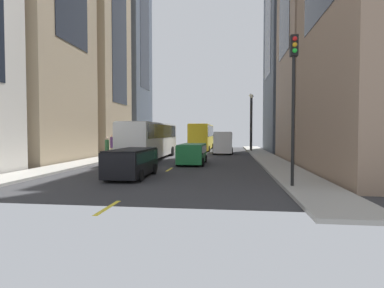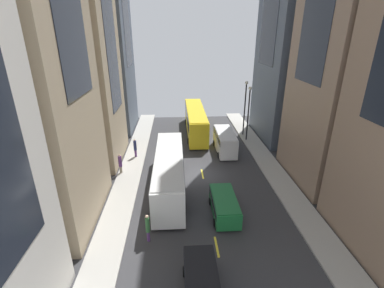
{
  "view_description": "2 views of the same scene",
  "coord_description": "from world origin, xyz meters",
  "px_view_note": "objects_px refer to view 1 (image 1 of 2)",
  "views": [
    {
      "loc": [
        3.99,
        -30.56,
        2.5
      ],
      "look_at": [
        0.03,
        1.76,
        1.26
      ],
      "focal_mm": 28.38,
      "sensor_mm": 36.0,
      "label": 1
    },
    {
      "loc": [
        -2.6,
        -25.26,
        13.84
      ],
      "look_at": [
        -0.77,
        5.22,
        1.28
      ],
      "focal_mm": 25.7,
      "sensor_mm": 36.0,
      "label": 2
    }
  ],
  "objects_px": {
    "pedestrian_walking_far": "(112,144)",
    "traffic_light_near_corner": "(294,83)",
    "delivery_van_white": "(223,141)",
    "pedestrian_crossing_mid": "(107,151)",
    "car_green_1": "(192,152)",
    "streetcar_yellow": "(202,135)",
    "pedestrian_crossing_near": "(133,142)",
    "car_black_0": "(132,161)",
    "city_bus_white": "(151,138)"
  },
  "relations": [
    {
      "from": "city_bus_white",
      "to": "pedestrian_crossing_near",
      "type": "height_order",
      "value": "city_bus_white"
    },
    {
      "from": "car_green_1",
      "to": "pedestrian_crossing_near",
      "type": "distance_m",
      "value": 14.22
    },
    {
      "from": "car_black_0",
      "to": "car_green_1",
      "type": "distance_m",
      "value": 7.76
    },
    {
      "from": "streetcar_yellow",
      "to": "pedestrian_walking_far",
      "type": "height_order",
      "value": "streetcar_yellow"
    },
    {
      "from": "car_green_1",
      "to": "pedestrian_crossing_mid",
      "type": "distance_m",
      "value": 6.48
    },
    {
      "from": "pedestrian_walking_far",
      "to": "pedestrian_crossing_mid",
      "type": "distance_m",
      "value": 10.82
    },
    {
      "from": "delivery_van_white",
      "to": "pedestrian_crossing_near",
      "type": "height_order",
      "value": "delivery_van_white"
    },
    {
      "from": "traffic_light_near_corner",
      "to": "car_black_0",
      "type": "bearing_deg",
      "value": 162.31
    },
    {
      "from": "pedestrian_crossing_near",
      "to": "streetcar_yellow",
      "type": "bearing_deg",
      "value": -69.7
    },
    {
      "from": "pedestrian_crossing_near",
      "to": "pedestrian_crossing_mid",
      "type": "height_order",
      "value": "pedestrian_crossing_near"
    },
    {
      "from": "city_bus_white",
      "to": "pedestrian_crossing_near",
      "type": "relative_size",
      "value": 5.76
    },
    {
      "from": "delivery_van_white",
      "to": "car_green_1",
      "type": "relative_size",
      "value": 1.31
    },
    {
      "from": "car_black_0",
      "to": "pedestrian_crossing_mid",
      "type": "height_order",
      "value": "pedestrian_crossing_mid"
    },
    {
      "from": "pedestrian_walking_far",
      "to": "streetcar_yellow",
      "type": "bearing_deg",
      "value": 50.34
    },
    {
      "from": "car_black_0",
      "to": "city_bus_white",
      "type": "bearing_deg",
      "value": 99.48
    },
    {
      "from": "streetcar_yellow",
      "to": "pedestrian_crossing_mid",
      "type": "relative_size",
      "value": 6.1
    },
    {
      "from": "streetcar_yellow",
      "to": "car_green_1",
      "type": "height_order",
      "value": "streetcar_yellow"
    },
    {
      "from": "car_black_0",
      "to": "pedestrian_walking_far",
      "type": "height_order",
      "value": "pedestrian_walking_far"
    },
    {
      "from": "delivery_van_white",
      "to": "pedestrian_crossing_mid",
      "type": "distance_m",
      "value": 17.27
    },
    {
      "from": "pedestrian_crossing_near",
      "to": "pedestrian_crossing_mid",
      "type": "distance_m",
      "value": 14.34
    },
    {
      "from": "delivery_van_white",
      "to": "traffic_light_near_corner",
      "type": "distance_m",
      "value": 22.97
    },
    {
      "from": "car_black_0",
      "to": "pedestrian_crossing_near",
      "type": "relative_size",
      "value": 2.1
    },
    {
      "from": "pedestrian_crossing_mid",
      "to": "pedestrian_walking_far",
      "type": "bearing_deg",
      "value": -51.62
    },
    {
      "from": "pedestrian_crossing_near",
      "to": "pedestrian_walking_far",
      "type": "distance_m",
      "value": 4.05
    },
    {
      "from": "city_bus_white",
      "to": "traffic_light_near_corner",
      "type": "xyz_separation_m",
      "value": [
        10.13,
        -14.32,
        2.65
      ]
    },
    {
      "from": "pedestrian_crossing_mid",
      "to": "delivery_van_white",
      "type": "bearing_deg",
      "value": -99.47
    },
    {
      "from": "car_black_0",
      "to": "pedestrian_walking_far",
      "type": "bearing_deg",
      "value": 115.57
    },
    {
      "from": "city_bus_white",
      "to": "delivery_van_white",
      "type": "relative_size",
      "value": 2.09
    },
    {
      "from": "city_bus_white",
      "to": "pedestrian_walking_far",
      "type": "relative_size",
      "value": 6.05
    },
    {
      "from": "pedestrian_walking_far",
      "to": "traffic_light_near_corner",
      "type": "relative_size",
      "value": 0.32
    },
    {
      "from": "car_green_1",
      "to": "pedestrian_crossing_mid",
      "type": "relative_size",
      "value": 2.11
    },
    {
      "from": "delivery_van_white",
      "to": "pedestrian_walking_far",
      "type": "relative_size",
      "value": 2.89
    },
    {
      "from": "pedestrian_walking_far",
      "to": "car_black_0",
      "type": "bearing_deg",
      "value": -68.42
    },
    {
      "from": "pedestrian_walking_far",
      "to": "traffic_light_near_corner",
      "type": "bearing_deg",
      "value": -52.75
    },
    {
      "from": "car_black_0",
      "to": "pedestrian_walking_far",
      "type": "xyz_separation_m",
      "value": [
        -7.07,
        14.78,
        0.32
      ]
    },
    {
      "from": "car_green_1",
      "to": "traffic_light_near_corner",
      "type": "relative_size",
      "value": 0.7
    },
    {
      "from": "streetcar_yellow",
      "to": "pedestrian_walking_far",
      "type": "xyz_separation_m",
      "value": [
        -8.65,
        -12.06,
        -0.87
      ]
    },
    {
      "from": "pedestrian_crossing_near",
      "to": "car_black_0",
      "type": "bearing_deg",
      "value": 171.37
    },
    {
      "from": "city_bus_white",
      "to": "car_green_1",
      "type": "bearing_deg",
      "value": -44.32
    },
    {
      "from": "streetcar_yellow",
      "to": "car_black_0",
      "type": "height_order",
      "value": "streetcar_yellow"
    },
    {
      "from": "pedestrian_walking_far",
      "to": "city_bus_white",
      "type": "bearing_deg",
      "value": -34.94
    },
    {
      "from": "streetcar_yellow",
      "to": "traffic_light_near_corner",
      "type": "distance_m",
      "value": 30.28
    },
    {
      "from": "car_black_0",
      "to": "traffic_light_near_corner",
      "type": "height_order",
      "value": "traffic_light_near_corner"
    },
    {
      "from": "traffic_light_near_corner",
      "to": "pedestrian_crossing_near",
      "type": "bearing_deg",
      "value": 123.73
    },
    {
      "from": "city_bus_white",
      "to": "traffic_light_near_corner",
      "type": "distance_m",
      "value": 17.74
    },
    {
      "from": "delivery_van_white",
      "to": "car_black_0",
      "type": "distance_m",
      "value": 20.44
    },
    {
      "from": "streetcar_yellow",
      "to": "pedestrian_walking_far",
      "type": "distance_m",
      "value": 14.86
    },
    {
      "from": "pedestrian_crossing_mid",
      "to": "car_green_1",
      "type": "bearing_deg",
      "value": -136.66
    },
    {
      "from": "delivery_van_white",
      "to": "pedestrian_walking_far",
      "type": "bearing_deg",
      "value": -156.54
    },
    {
      "from": "delivery_van_white",
      "to": "pedestrian_crossing_mid",
      "type": "bearing_deg",
      "value": -117.8
    }
  ]
}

